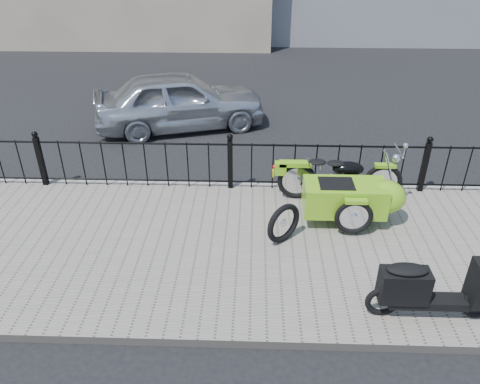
{
  "coord_description": "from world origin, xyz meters",
  "views": [
    {
      "loc": [
        0.43,
        -6.3,
        4.45
      ],
      "look_at": [
        0.23,
        -0.1,
        0.83
      ],
      "focal_mm": 35.0,
      "sensor_mm": 36.0,
      "label": 1
    }
  ],
  "objects_px": {
    "motorcycle_sidecar": "(354,193)",
    "spare_tire": "(284,223)",
    "sedan_car": "(180,100)",
    "scooter": "(425,289)"
  },
  "relations": [
    {
      "from": "motorcycle_sidecar",
      "to": "spare_tire",
      "type": "xyz_separation_m",
      "value": [
        -1.17,
        -0.71,
        -0.15
      ]
    },
    {
      "from": "spare_tire",
      "to": "sedan_car",
      "type": "distance_m",
      "value": 5.37
    },
    {
      "from": "motorcycle_sidecar",
      "to": "spare_tire",
      "type": "height_order",
      "value": "motorcycle_sidecar"
    },
    {
      "from": "spare_tire",
      "to": "sedan_car",
      "type": "xyz_separation_m",
      "value": [
        -2.28,
        4.85,
        0.24
      ]
    },
    {
      "from": "motorcycle_sidecar",
      "to": "sedan_car",
      "type": "height_order",
      "value": "sedan_car"
    },
    {
      "from": "spare_tire",
      "to": "sedan_car",
      "type": "height_order",
      "value": "sedan_car"
    },
    {
      "from": "motorcycle_sidecar",
      "to": "sedan_car",
      "type": "distance_m",
      "value": 5.4
    },
    {
      "from": "motorcycle_sidecar",
      "to": "scooter",
      "type": "xyz_separation_m",
      "value": [
        0.47,
        -2.24,
        -0.05
      ]
    },
    {
      "from": "scooter",
      "to": "spare_tire",
      "type": "xyz_separation_m",
      "value": [
        -1.65,
        1.53,
        -0.1
      ]
    },
    {
      "from": "scooter",
      "to": "sedan_car",
      "type": "height_order",
      "value": "sedan_car"
    }
  ]
}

